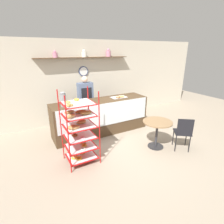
{
  "coord_description": "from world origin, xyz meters",
  "views": [
    {
      "loc": [
        -2.07,
        -3.35,
        2.37
      ],
      "look_at": [
        0.0,
        0.36,
        0.86
      ],
      "focal_mm": 28.0,
      "sensor_mm": 36.0,
      "label": 1
    }
  ],
  "objects": [
    {
      "name": "coffee_carafe",
      "position": [
        -1.07,
        0.97,
        1.19
      ],
      "size": [
        0.15,
        0.15,
        0.38
      ],
      "color": "gray",
      "rests_on": "display_counter"
    },
    {
      "name": "ground_plane",
      "position": [
        0.0,
        0.0,
        0.0
      ],
      "size": [
        14.0,
        14.0,
        0.0
      ],
      "primitive_type": "plane",
      "color": "gray"
    },
    {
      "name": "display_counter",
      "position": [
        0.0,
        1.03,
        0.51
      ],
      "size": [
        2.83,
        0.72,
        1.01
      ],
      "color": "#4C3823",
      "rests_on": "ground_plane"
    },
    {
      "name": "back_wall",
      "position": [
        0.0,
        2.33,
        1.37
      ],
      "size": [
        10.0,
        0.3,
        2.7
      ],
      "color": "beige",
      "rests_on": "ground_plane"
    },
    {
      "name": "cafe_chair",
      "position": [
        1.29,
        -0.87,
        0.53
      ],
      "size": [
        0.53,
        0.53,
        0.87
      ],
      "rotation": [
        0.0,
        0.0,
        8.78
      ],
      "color": "black",
      "rests_on": "ground_plane"
    },
    {
      "name": "pastry_rack",
      "position": [
        -1.04,
        -0.09,
        0.78
      ],
      "size": [
        0.68,
        0.59,
        1.62
      ],
      "color": "#B71414",
      "rests_on": "ground_plane"
    },
    {
      "name": "donut_tray_counter",
      "position": [
        0.63,
        1.03,
        1.03
      ],
      "size": [
        0.48,
        0.28,
        0.05
      ],
      "color": "silver",
      "rests_on": "display_counter"
    },
    {
      "name": "cafe_table",
      "position": [
        0.85,
        -0.43,
        0.53
      ],
      "size": [
        0.73,
        0.73,
        0.71
      ],
      "color": "#262628",
      "rests_on": "ground_plane"
    },
    {
      "name": "person_worker",
      "position": [
        -0.24,
        1.62,
        0.89
      ],
      "size": [
        0.46,
        0.23,
        1.64
      ],
      "color": "#282833",
      "rests_on": "ground_plane"
    }
  ]
}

